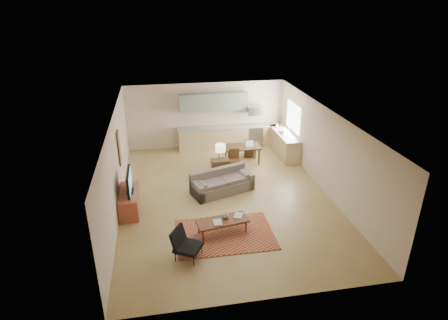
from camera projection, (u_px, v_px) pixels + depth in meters
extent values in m
plane|color=#987E4B|center=(226.00, 197.00, 11.96)|extent=(9.00, 9.00, 0.00)
plane|color=white|center=(226.00, 115.00, 10.87)|extent=(9.00, 9.00, 0.00)
plane|color=beige|center=(206.00, 115.00, 15.47)|extent=(6.50, 0.00, 6.50)
plane|color=beige|center=(267.00, 248.00, 7.36)|extent=(6.50, 0.00, 6.50)
plane|color=beige|center=(116.00, 166.00, 10.89)|extent=(0.00, 9.00, 9.00)
plane|color=beige|center=(326.00, 151.00, 11.94)|extent=(0.00, 9.00, 9.00)
cube|color=#A5A8AD|center=(254.00, 135.00, 15.87)|extent=(0.62, 0.62, 0.90)
cube|color=#A5A8AD|center=(255.00, 110.00, 15.44)|extent=(0.62, 0.40, 0.35)
cube|color=gray|center=(214.00, 102.00, 15.12)|extent=(2.80, 0.34, 0.70)
cube|color=white|center=(293.00, 117.00, 14.56)|extent=(0.02, 1.40, 1.05)
cube|color=maroon|center=(225.00, 234.00, 10.07)|extent=(2.62, 1.83, 0.02)
imported|color=maroon|center=(213.00, 223.00, 9.82)|extent=(0.24, 0.32, 0.03)
imported|color=navy|center=(234.00, 215.00, 10.17)|extent=(0.45, 0.47, 0.02)
imported|color=black|center=(226.00, 215.00, 10.00)|extent=(0.21, 0.21, 0.18)
imported|color=beige|center=(277.00, 125.00, 15.35)|extent=(0.10, 0.10, 0.19)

